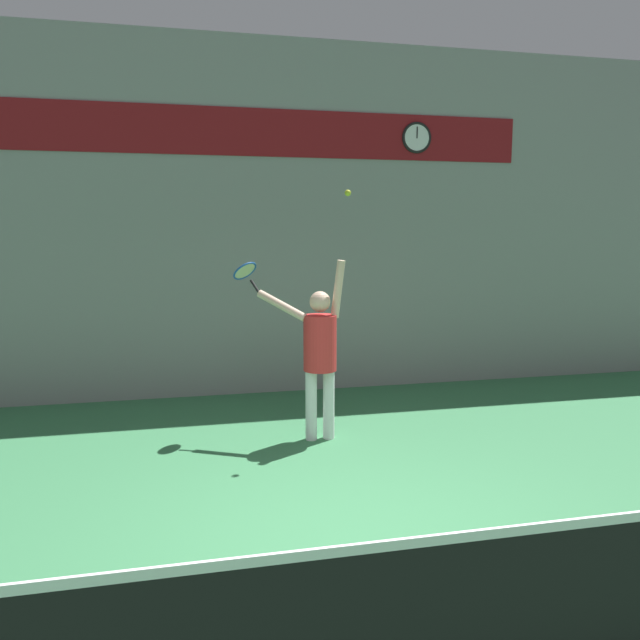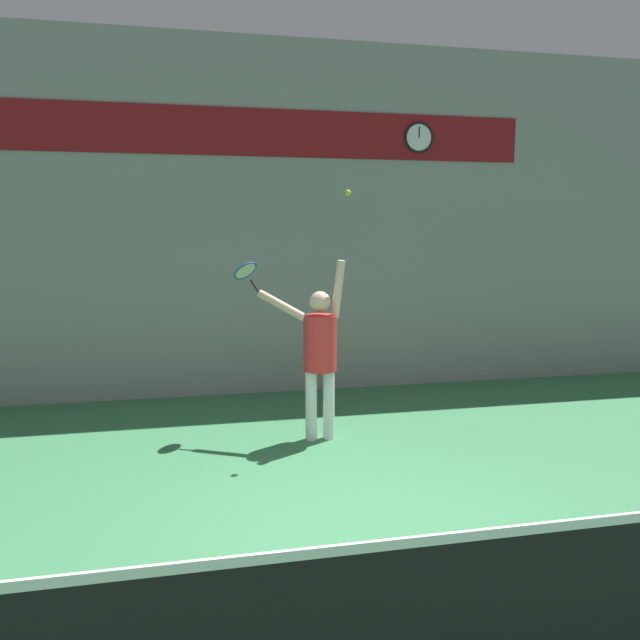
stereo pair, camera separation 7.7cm
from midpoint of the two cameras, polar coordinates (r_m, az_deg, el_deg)
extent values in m
plane|color=#387A4C|center=(4.94, 3.10, -20.36)|extent=(18.00, 18.00, 0.00)
cube|color=gray|center=(9.02, -5.20, 9.05)|extent=(18.00, 0.10, 5.00)
cube|color=maroon|center=(9.05, -5.25, 16.69)|extent=(7.53, 0.02, 0.65)
cylinder|color=white|center=(9.59, 8.60, 16.16)|extent=(0.41, 0.02, 0.41)
torus|color=black|center=(9.59, 8.60, 16.16)|extent=(0.45, 0.04, 0.45)
cube|color=black|center=(9.59, 8.64, 16.59)|extent=(0.02, 0.01, 0.16)
cube|color=black|center=(3.41, 11.49, -26.02)|extent=(7.37, 0.01, 0.91)
cube|color=white|center=(3.16, 11.75, -18.87)|extent=(7.37, 0.02, 0.05)
cylinder|color=white|center=(7.11, -1.12, -7.81)|extent=(0.13, 0.13, 0.80)
cylinder|color=white|center=(7.15, 0.50, -7.71)|extent=(0.13, 0.13, 0.80)
cylinder|color=red|center=(6.97, -0.31, -2.11)|extent=(0.37, 0.37, 0.63)
sphere|color=beige|center=(6.90, -0.32, 1.69)|extent=(0.23, 0.23, 0.23)
cylinder|color=beige|center=(6.91, 1.34, 2.84)|extent=(0.19, 0.18, 0.65)
cylinder|color=beige|center=(7.02, -3.81, 1.32)|extent=(0.54, 0.47, 0.33)
cylinder|color=black|center=(7.20, -6.25, 3.04)|extent=(0.12, 0.14, 0.16)
torus|color=#1E51A5|center=(7.30, -7.18, 4.47)|extent=(0.38, 0.37, 0.22)
cylinder|color=beige|center=(7.30, -7.18, 4.47)|extent=(0.32, 0.31, 0.18)
sphere|color=#CCDB2D|center=(6.83, 2.23, 11.54)|extent=(0.07, 0.07, 0.07)
camera|label=1|loc=(0.04, -90.32, -0.05)|focal=35.00mm
camera|label=2|loc=(0.04, 89.68, 0.05)|focal=35.00mm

